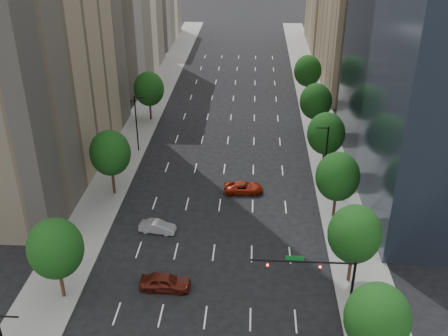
% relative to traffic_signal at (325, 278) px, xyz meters
% --- Properties ---
extents(sidewalk_left, '(6.00, 200.00, 0.15)m').
position_rel_traffic_signal_xyz_m(sidewalk_left, '(-26.03, 30.00, -5.10)').
color(sidewalk_left, slate).
rests_on(sidewalk_left, ground).
extents(sidewalk_right, '(6.00, 200.00, 0.15)m').
position_rel_traffic_signal_xyz_m(sidewalk_right, '(4.97, 30.00, -5.10)').
color(sidewalk_right, slate).
rests_on(sidewalk_right, ground).
extents(filler_left, '(14.00, 26.00, 18.00)m').
position_rel_traffic_signal_xyz_m(filler_left, '(-35.53, 106.00, 3.83)').
color(filler_left, beige).
rests_on(filler_left, ground).
extents(parking_tan_right, '(14.00, 30.00, 30.00)m').
position_rel_traffic_signal_xyz_m(parking_tan_right, '(14.47, 70.00, 9.83)').
color(parking_tan_right, '#8C7759').
rests_on(parking_tan_right, ground).
extents(filler_right, '(14.00, 26.00, 16.00)m').
position_rel_traffic_signal_xyz_m(filler_right, '(14.47, 103.00, 2.83)').
color(filler_right, '#8C7759').
rests_on(filler_right, ground).
extents(tree_right_0, '(5.20, 5.20, 8.39)m').
position_rel_traffic_signal_xyz_m(tree_right_0, '(3.47, -5.00, 0.22)').
color(tree_right_0, '#382316').
rests_on(tree_right_0, ground).
extents(tree_right_1, '(5.20, 5.20, 8.75)m').
position_rel_traffic_signal_xyz_m(tree_right_1, '(3.47, 6.00, 0.58)').
color(tree_right_1, '#382316').
rests_on(tree_right_1, ground).
extents(tree_right_2, '(5.20, 5.20, 8.61)m').
position_rel_traffic_signal_xyz_m(tree_right_2, '(3.47, 18.00, 0.43)').
color(tree_right_2, '#382316').
rests_on(tree_right_2, ground).
extents(tree_right_3, '(5.20, 5.20, 8.89)m').
position_rel_traffic_signal_xyz_m(tree_right_3, '(3.47, 30.00, 0.72)').
color(tree_right_3, '#382316').
rests_on(tree_right_3, ground).
extents(tree_right_4, '(5.20, 5.20, 8.46)m').
position_rel_traffic_signal_xyz_m(tree_right_4, '(3.47, 44.00, 0.29)').
color(tree_right_4, '#382316').
rests_on(tree_right_4, ground).
extents(tree_right_5, '(5.20, 5.20, 8.75)m').
position_rel_traffic_signal_xyz_m(tree_right_5, '(3.47, 60.00, 0.58)').
color(tree_right_5, '#382316').
rests_on(tree_right_5, ground).
extents(tree_left_0, '(5.20, 5.20, 8.75)m').
position_rel_traffic_signal_xyz_m(tree_left_0, '(-24.53, 2.00, 0.58)').
color(tree_left_0, '#382316').
rests_on(tree_left_0, ground).
extents(tree_left_1, '(5.20, 5.20, 8.97)m').
position_rel_traffic_signal_xyz_m(tree_left_1, '(-24.53, 22.00, 0.79)').
color(tree_left_1, '#382316').
rests_on(tree_left_1, ground).
extents(tree_left_2, '(5.20, 5.20, 8.68)m').
position_rel_traffic_signal_xyz_m(tree_left_2, '(-24.53, 48.00, 0.50)').
color(tree_left_2, '#382316').
rests_on(tree_left_2, ground).
extents(streetlight_rn, '(1.70, 0.20, 9.00)m').
position_rel_traffic_signal_xyz_m(streetlight_rn, '(2.91, 25.00, -0.33)').
color(streetlight_rn, black).
rests_on(streetlight_rn, ground).
extents(streetlight_ln, '(1.70, 0.20, 9.00)m').
position_rel_traffic_signal_xyz_m(streetlight_ln, '(-23.96, 35.00, -0.33)').
color(streetlight_ln, black).
rests_on(streetlight_ln, ground).
extents(traffic_signal, '(9.12, 0.40, 7.38)m').
position_rel_traffic_signal_xyz_m(traffic_signal, '(0.00, 0.00, 0.00)').
color(traffic_signal, black).
rests_on(traffic_signal, ground).
extents(car_maroon, '(5.09, 2.15, 1.72)m').
position_rel_traffic_signal_xyz_m(car_maroon, '(-14.83, 3.73, -4.31)').
color(car_maroon, '#49140C').
rests_on(car_maroon, ground).
extents(car_silver, '(4.39, 2.02, 1.40)m').
position_rel_traffic_signal_xyz_m(car_silver, '(-17.34, 13.59, -4.48)').
color(car_silver, '#AAA9AE').
rests_on(car_silver, ground).
extents(car_red_far, '(5.28, 2.72, 1.42)m').
position_rel_traffic_signal_xyz_m(car_red_far, '(-7.62, 23.43, -4.46)').
color(car_red_far, maroon).
rests_on(car_red_far, ground).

